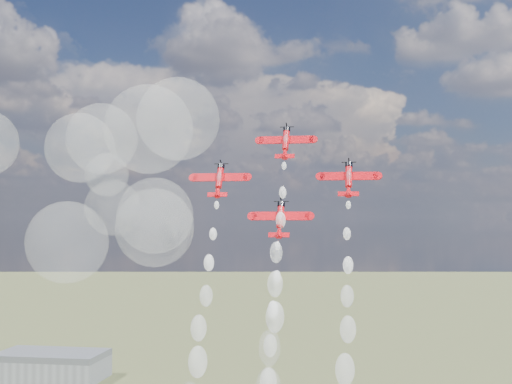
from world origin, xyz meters
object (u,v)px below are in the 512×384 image
Objects in this scene: plane_lead at (286,142)px; plane_right at (349,178)px; plane_slot at (280,219)px; plane_left at (219,180)px; hangar at (51,365)px.

plane_lead is 17.32m from plane_right.
plane_left is at bearing 160.80° from plane_slot.
plane_lead reaches higher than hangar.
plane_lead is 1.00× the size of plane_left.
plane_right is 1.00× the size of plane_slot.
plane_lead is 1.00× the size of plane_slot.
plane_right is at bearing 0.00° from plane_left.
plane_slot is (14.19, -4.94, -8.62)m from plane_left.
hangar is 4.08× the size of plane_lead.
plane_right is at bearing -48.78° from hangar.
plane_slot reaches higher than hangar.
plane_lead is at bearing 19.20° from plane_left.
plane_left is at bearing -54.76° from hangar.
hangar is 219.70m from plane_left.
hangar is 228.51m from plane_slot.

